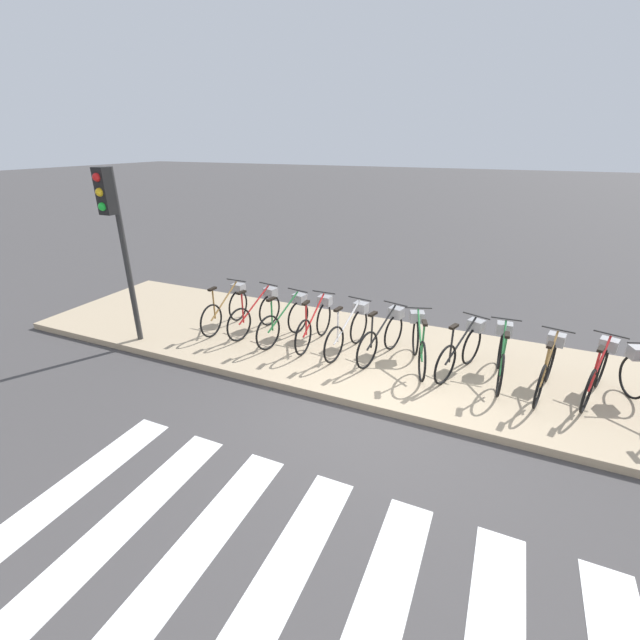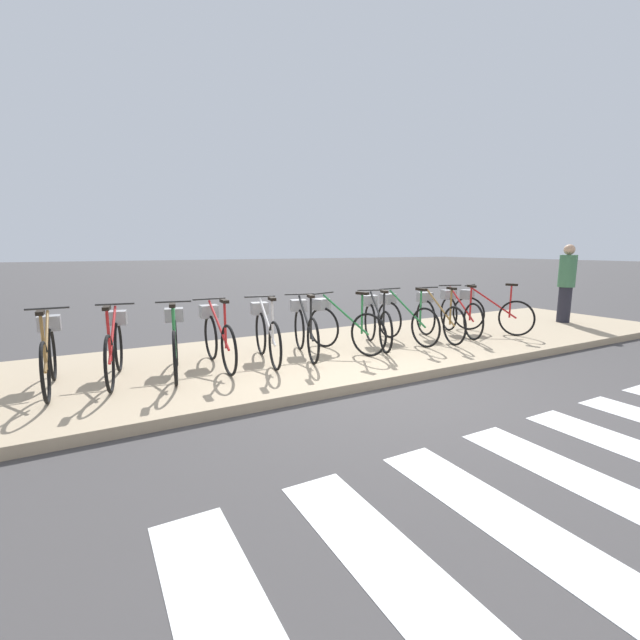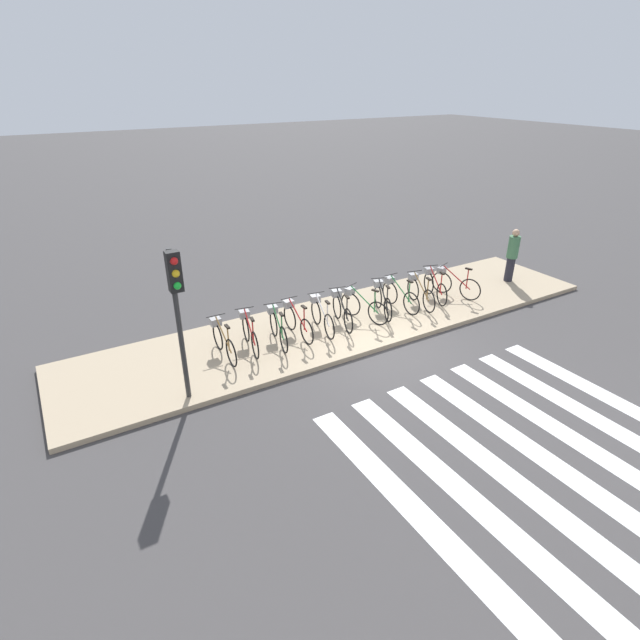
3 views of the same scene
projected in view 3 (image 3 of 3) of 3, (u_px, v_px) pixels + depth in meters
The scene contains 17 objects.
ground_plane at pixel (387, 349), 12.13m from camera, with size 120.00×120.00×0.00m, color #423F3F.
sidewalk at pixel (350, 322), 13.35m from camera, with size 14.80×3.24×0.12m.
road_crosswalk at pixel (598, 496), 7.90m from camera, with size 5.85×8.00×0.01m.
parked_bicycle_0 at pixel (223, 339), 11.45m from camera, with size 0.46×1.55×0.95m.
parked_bicycle_1 at pixel (249, 331), 11.80m from camera, with size 0.46×1.53×0.95m.
parked_bicycle_2 at pixel (277, 326), 12.04m from camera, with size 0.47×1.53×0.95m.
parked_bicycle_3 at pixel (296, 319), 12.37m from camera, with size 0.46×1.55×0.95m.
parked_bicycle_4 at pixel (321, 314), 12.64m from camera, with size 0.46×1.54×0.95m.
parked_bicycle_5 at pixel (341, 309), 12.94m from camera, with size 0.54×1.51×0.95m.
parked_bicycle_6 at pixel (361, 304), 13.19m from camera, with size 0.63×1.48×0.95m.
parked_bicycle_7 at pixel (382, 298), 13.54m from camera, with size 0.65×1.47×0.95m.
parked_bicycle_8 at pixel (398, 294), 13.84m from camera, with size 0.46×1.55×0.95m.
parked_bicycle_9 at pixel (419, 290), 14.04m from camera, with size 0.49×1.52×0.95m.
parked_bicycle_10 at pixel (434, 284), 14.45m from camera, with size 0.61×1.49×0.95m.
parked_bicycle_11 at pixel (453, 282), 14.62m from camera, with size 0.65×1.47×0.95m.
pedestrian at pixel (512, 254), 15.49m from camera, with size 0.34×0.34×1.67m.
traffic_light at pixel (177, 296), 9.07m from camera, with size 0.24×0.40×3.13m.
Camera 3 is at (-6.78, -8.27, 5.99)m, focal length 28.00 mm.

